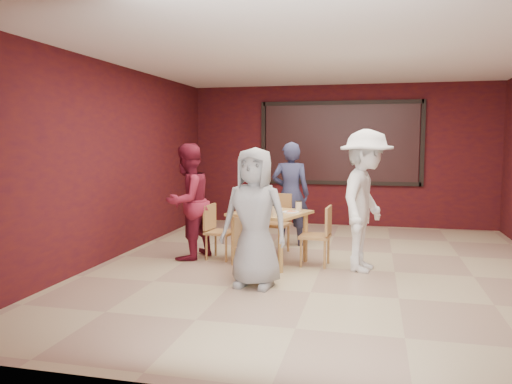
% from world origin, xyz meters
% --- Properties ---
extents(floor, '(7.00, 7.00, 0.00)m').
position_xyz_m(floor, '(0.00, 0.00, 0.00)').
color(floor, '#C6B589').
rests_on(floor, ground).
extents(window_blinds, '(3.00, 0.02, 1.50)m').
position_xyz_m(window_blinds, '(0.00, 3.45, 1.65)').
color(window_blinds, black).
extents(dining_table, '(1.16, 1.16, 0.88)m').
position_xyz_m(dining_table, '(-0.72, 0.10, 0.64)').
color(dining_table, tan).
rests_on(dining_table, floor).
extents(chair_front, '(0.43, 0.43, 0.78)m').
position_xyz_m(chair_front, '(-0.80, -0.72, 0.44)').
color(chair_front, '#A27E3F').
rests_on(chair_front, floor).
extents(chair_back, '(0.48, 0.48, 0.89)m').
position_xyz_m(chair_back, '(-0.78, 0.79, 0.51)').
color(chair_back, '#A27E3F').
rests_on(chair_back, floor).
extents(chair_left, '(0.43, 0.43, 0.79)m').
position_xyz_m(chair_left, '(-1.53, 0.17, 0.44)').
color(chair_left, '#A27E3F').
rests_on(chair_left, floor).
extents(chair_right, '(0.42, 0.42, 0.82)m').
position_xyz_m(chair_right, '(-0.03, 0.10, 0.46)').
color(chair_right, '#A27E3F').
rests_on(chair_right, floor).
extents(diner_front, '(0.85, 0.61, 1.63)m').
position_xyz_m(diner_front, '(-0.67, -1.03, 0.82)').
color(diner_front, gray).
rests_on(diner_front, floor).
extents(diner_back, '(0.64, 0.44, 1.68)m').
position_xyz_m(diner_back, '(-0.64, 1.36, 0.84)').
color(diner_back, '#2D3050').
rests_on(diner_back, floor).
extents(diner_left, '(0.85, 0.96, 1.66)m').
position_xyz_m(diner_left, '(-1.93, 0.09, 0.83)').
color(diner_left, maroon).
rests_on(diner_left, floor).
extents(diner_right, '(0.93, 1.31, 1.85)m').
position_xyz_m(diner_right, '(0.56, -0.01, 0.93)').
color(diner_right, white).
rests_on(diner_right, floor).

